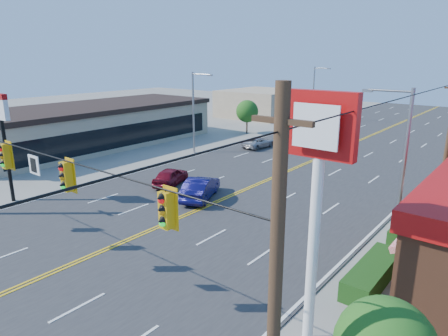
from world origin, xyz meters
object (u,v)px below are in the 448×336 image
Objects in this scene: signal_span at (20,173)px; car_blue at (201,189)px; car_magenta at (171,177)px; car_white at (304,142)px; car_silver at (259,143)px; pizza_hut_sign at (2,125)px; kfc_pylon at (318,172)px.

car_blue is (-1.22, 12.23, -4.14)m from signal_span.
car_white is at bearing -117.20° from car_magenta.
signal_span is at bearing 108.20° from car_silver.
car_magenta is (-5.00, 13.06, -4.23)m from signal_span.
kfc_pylon is at bearing 0.00° from pizza_hut_sign.
signal_span is 3.55× the size of pizza_hut_sign.
car_white is at bearing 118.10° from kfc_pylon.
kfc_pylon reaches higher than car_magenta.
car_silver is (-1.96, 14.80, -0.10)m from car_magenta.
pizza_hut_sign is (-10.88, 4.00, 0.30)m from signal_span.
car_white is (7.83, 26.53, -4.50)m from pizza_hut_sign.
car_silver is (-18.08, 23.86, -5.48)m from kfc_pylon.
pizza_hut_sign reaches higher than car_white.
car_white is at bearing -109.14° from car_blue.
signal_span reaches higher than car_blue.
car_blue is 0.96× the size of car_white.
pizza_hut_sign reaches higher than car_silver.
car_magenta is at bearing 110.96° from signal_span.
signal_span is 11.60m from pizza_hut_sign.
car_blue is (9.66, 8.23, -4.43)m from pizza_hut_sign.
car_magenta is at bearing 76.72° from car_white.
car_white is (-3.05, 30.53, -4.20)m from signal_span.
car_silver is (-3.91, -2.67, -0.12)m from car_white.
car_blue is at bearing 88.81° from car_white.
kfc_pylon is at bearing 131.33° from car_silver.
car_blue is (3.78, -0.83, 0.09)m from car_magenta.
pizza_hut_sign is at bearing 84.85° from car_silver.
car_silver is at bearing -103.27° from car_magenta.
signal_span is 30.97m from car_white.
signal_span is 2.86× the size of kfc_pylon.
pizza_hut_sign is at bearing 36.20° from car_magenta.
signal_span is at bearing 90.14° from car_magenta.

